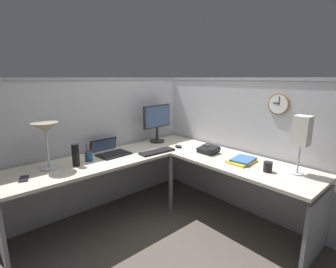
{
  "coord_description": "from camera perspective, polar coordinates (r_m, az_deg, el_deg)",
  "views": [
    {
      "loc": [
        -1.69,
        -1.86,
        1.58
      ],
      "look_at": [
        0.19,
        0.24,
        0.93
      ],
      "focal_mm": 26.27,
      "sensor_mm": 36.0,
      "label": 1
    }
  ],
  "objects": [
    {
      "name": "ground_plane",
      "position": [
        2.97,
        0.4,
        -19.18
      ],
      "size": [
        6.8,
        6.8,
        0.0
      ],
      "primitive_type": "plane",
      "color": "#4C443D"
    },
    {
      "name": "cubicle_wall_back",
      "position": [
        3.14,
        -15.38,
        -2.03
      ],
      "size": [
        2.57,
        0.12,
        1.58
      ],
      "color": "#B2B2B7",
      "rests_on": "ground"
    },
    {
      "name": "cubicle_wall_right",
      "position": [
        3.12,
        15.76,
        -2.15
      ],
      "size": [
        0.12,
        2.37,
        1.58
      ],
      "color": "#B2B2B7",
      "rests_on": "ground"
    },
    {
      "name": "desk",
      "position": [
        2.56,
        -1.3,
        -8.73
      ],
      "size": [
        2.35,
        2.15,
        0.73
      ],
      "color": "beige",
      "rests_on": "ground"
    },
    {
      "name": "monitor",
      "position": [
        3.27,
        -2.55,
        3.16
      ],
      "size": [
        0.46,
        0.2,
        0.5
      ],
      "color": "#232326",
      "rests_on": "desk"
    },
    {
      "name": "laptop",
      "position": [
        2.91,
        -13.5,
        -3.88
      ],
      "size": [
        0.36,
        0.4,
        0.22
      ],
      "color": "black",
      "rests_on": "desk"
    },
    {
      "name": "keyboard",
      "position": [
        2.86,
        -2.54,
        -4.09
      ],
      "size": [
        0.44,
        0.16,
        0.02
      ],
      "primitive_type": "cube",
      "rotation": [
        0.0,
        0.0,
        -0.05
      ],
      "color": "black",
      "rests_on": "desk"
    },
    {
      "name": "computer_mouse",
      "position": [
        3.05,
        2.43,
        -2.88
      ],
      "size": [
        0.06,
        0.1,
        0.03
      ],
      "primitive_type": "ellipsoid",
      "color": "black",
      "rests_on": "desk"
    },
    {
      "name": "desk_lamp_dome",
      "position": [
        2.54,
        -26.56,
        0.56
      ],
      "size": [
        0.24,
        0.24,
        0.44
      ],
      "color": "#B7BABF",
      "rests_on": "desk"
    },
    {
      "name": "pen_cup",
      "position": [
        2.69,
        -17.91,
        -4.92
      ],
      "size": [
        0.08,
        0.08,
        0.18
      ],
      "color": "navy",
      "rests_on": "desk"
    },
    {
      "name": "cell_phone",
      "position": [
        2.47,
        -30.43,
        -8.92
      ],
      "size": [
        0.11,
        0.16,
        0.01
      ],
      "primitive_type": "cube",
      "rotation": [
        0.0,
        0.0,
        -0.31
      ],
      "color": "black",
      "rests_on": "desk"
    },
    {
      "name": "thermos_flask",
      "position": [
        2.57,
        -20.64,
        -4.62
      ],
      "size": [
        0.07,
        0.07,
        0.22
      ],
      "primitive_type": "cylinder",
      "color": "black",
      "rests_on": "desk"
    },
    {
      "name": "office_phone",
      "position": [
        2.87,
        9.42,
        -3.68
      ],
      "size": [
        0.19,
        0.21,
        0.11
      ],
      "color": "black",
      "rests_on": "desk"
    },
    {
      "name": "book_stack",
      "position": [
        2.64,
        16.85,
        -5.91
      ],
      "size": [
        0.3,
        0.23,
        0.04
      ],
      "color": "yellow",
      "rests_on": "desk"
    },
    {
      "name": "desk_lamp_paper",
      "position": [
        2.43,
        28.64,
        0.31
      ],
      "size": [
        0.13,
        0.13,
        0.53
      ],
      "color": "#B7BABF",
      "rests_on": "desk"
    },
    {
      "name": "coffee_mug",
      "position": [
        2.46,
        22.14,
        -7.05
      ],
      "size": [
        0.08,
        0.08,
        0.1
      ],
      "primitive_type": "cylinder",
      "color": "black",
      "rests_on": "desk"
    },
    {
      "name": "wall_clock",
      "position": [
        2.75,
        24.3,
        6.35
      ],
      "size": [
        0.04,
        0.22,
        0.22
      ],
      "color": "olive"
    }
  ]
}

